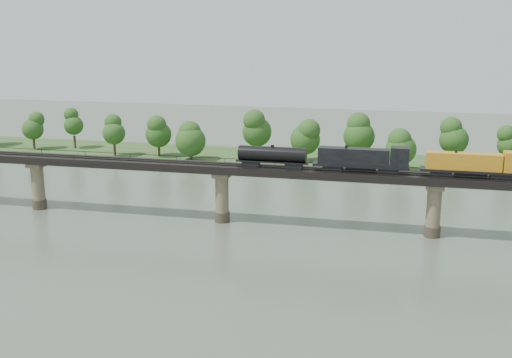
# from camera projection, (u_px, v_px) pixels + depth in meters

# --- Properties ---
(ground) EXTENTS (400.00, 400.00, 0.00)m
(ground) POSITION_uv_depth(u_px,v_px,m) (169.00, 280.00, 98.08)
(ground) COLOR #3F4E3D
(ground) RESTS_ON ground
(far_bank) EXTENTS (300.00, 24.00, 1.60)m
(far_bank) POSITION_uv_depth(u_px,v_px,m) (277.00, 160.00, 178.27)
(far_bank) COLOR #2B4A1D
(far_bank) RESTS_ON ground
(bridge) EXTENTS (236.00, 30.00, 11.50)m
(bridge) POSITION_uv_depth(u_px,v_px,m) (222.00, 195.00, 125.14)
(bridge) COLOR #473A2D
(bridge) RESTS_ON ground
(bridge_superstructure) EXTENTS (220.00, 4.90, 0.75)m
(bridge_superstructure) POSITION_uv_depth(u_px,v_px,m) (222.00, 163.00, 123.61)
(bridge_superstructure) COLOR black
(bridge_superstructure) RESTS_ON bridge
(far_treeline) EXTENTS (289.06, 17.54, 13.60)m
(far_treeline) POSITION_uv_depth(u_px,v_px,m) (244.00, 133.00, 173.89)
(far_treeline) COLOR #382619
(far_treeline) RESTS_ON far_bank
(freight_train) EXTENTS (70.88, 2.76, 4.88)m
(freight_train) POSITION_uv_depth(u_px,v_px,m) (435.00, 163.00, 114.47)
(freight_train) COLOR black
(freight_train) RESTS_ON bridge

